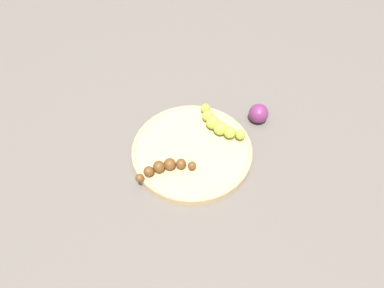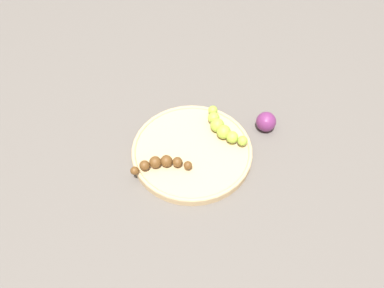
% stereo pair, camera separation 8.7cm
% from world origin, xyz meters
% --- Properties ---
extents(ground_plane, '(2.40, 2.40, 0.00)m').
position_xyz_m(ground_plane, '(0.00, 0.00, 0.00)').
color(ground_plane, '#56514C').
extents(fruit_bowl, '(0.30, 0.30, 0.02)m').
position_xyz_m(fruit_bowl, '(0.00, 0.00, 0.01)').
color(fruit_bowl, tan).
rests_on(fruit_bowl, ground_plane).
extents(banana_overripe, '(0.08, 0.13, 0.03)m').
position_xyz_m(banana_overripe, '(0.00, -0.09, 0.03)').
color(banana_overripe, '#593819').
rests_on(banana_overripe, fruit_bowl).
extents(banana_green, '(0.15, 0.05, 0.04)m').
position_xyz_m(banana_green, '(-0.00, 0.09, 0.04)').
color(banana_green, '#8CAD38').
rests_on(banana_green, fruit_bowl).
extents(plum_purple, '(0.05, 0.05, 0.05)m').
position_xyz_m(plum_purple, '(0.04, 0.21, 0.03)').
color(plum_purple, '#662659').
rests_on(plum_purple, ground_plane).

